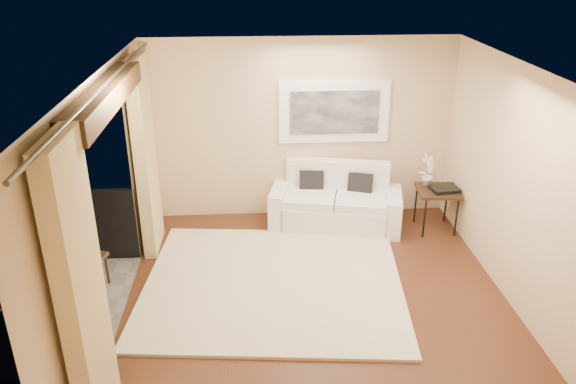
{
  "coord_description": "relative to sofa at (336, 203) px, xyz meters",
  "views": [
    {
      "loc": [
        -0.71,
        -5.41,
        3.87
      ],
      "look_at": [
        -0.29,
        0.92,
        1.05
      ],
      "focal_mm": 35.0,
      "sensor_mm": 36.0,
      "label": 1
    }
  ],
  "objects": [
    {
      "name": "floor",
      "position": [
        -0.5,
        -2.09,
        -0.32
      ],
      "size": [
        5.0,
        5.0,
        0.0
      ],
      "primitive_type": "plane",
      "color": "#4E2917",
      "rests_on": "ground"
    },
    {
      "name": "room_shell",
      "position": [
        -2.63,
        -2.09,
        2.2
      ],
      "size": [
        5.0,
        6.4,
        5.0
      ],
      "color": "white",
      "rests_on": "ground"
    },
    {
      "name": "balcony",
      "position": [
        -3.81,
        -2.09,
        -0.15
      ],
      "size": [
        1.81,
        2.6,
        1.17
      ],
      "color": "#605B56",
      "rests_on": "ground"
    },
    {
      "name": "curtains",
      "position": [
        -2.61,
        -2.09,
        1.01
      ],
      "size": [
        0.16,
        4.8,
        2.64
      ],
      "color": "#D4BD82",
      "rests_on": "ground"
    },
    {
      "name": "artwork",
      "position": [
        -0.01,
        0.38,
        1.3
      ],
      "size": [
        1.62,
        0.07,
        0.92
      ],
      "color": "white",
      "rests_on": "room_shell"
    },
    {
      "name": "rug",
      "position": [
        -1.0,
        -1.62,
        -0.3
      ],
      "size": [
        3.4,
        3.04,
        0.04
      ],
      "primitive_type": "cube",
      "rotation": [
        0.0,
        0.0,
        -0.1
      ],
      "color": "beige",
      "rests_on": "floor"
    },
    {
      "name": "sofa",
      "position": [
        0.0,
        0.0,
        0.0
      ],
      "size": [
        2.03,
        1.19,
        0.91
      ],
      "rotation": [
        0.0,
        0.0,
        -0.21
      ],
      "color": "white",
      "rests_on": "floor"
    },
    {
      "name": "side_table",
      "position": [
        1.43,
        -0.28,
        0.25
      ],
      "size": [
        0.63,
        0.63,
        0.63
      ],
      "rotation": [
        0.0,
        0.0,
        -0.09
      ],
      "color": "#301D10",
      "rests_on": "floor"
    },
    {
      "name": "tray",
      "position": [
        1.51,
        -0.33,
        0.34
      ],
      "size": [
        0.42,
        0.33,
        0.05
      ],
      "primitive_type": "cube",
      "rotation": [
        0.0,
        0.0,
        0.15
      ],
      "color": "black",
      "rests_on": "side_table"
    },
    {
      "name": "orchid",
      "position": [
        1.3,
        -0.13,
        0.55
      ],
      "size": [
        0.31,
        0.29,
        0.48
      ],
      "primitive_type": "imported",
      "rotation": [
        0.0,
        0.0,
        0.65
      ],
      "color": "white",
      "rests_on": "side_table"
    },
    {
      "name": "bistro_table",
      "position": [
        -3.63,
        -2.62,
        0.39
      ],
      "size": [
        0.74,
        0.74,
        0.79
      ],
      "rotation": [
        0.0,
        0.0,
        -0.11
      ],
      "color": "#301D10",
      "rests_on": "balcony"
    },
    {
      "name": "balcony_chair_far",
      "position": [
        -3.27,
        -1.62,
        0.19
      ],
      "size": [
        0.49,
        0.49,
        0.89
      ],
      "rotation": [
        0.0,
        0.0,
        2.81
      ],
      "color": "#301D10",
      "rests_on": "balcony"
    },
    {
      "name": "balcony_chair_near",
      "position": [
        -3.6,
        -2.98,
        0.27
      ],
      "size": [
        0.47,
        0.47,
        1.02
      ],
      "rotation": [
        0.0,
        0.0,
        -0.07
      ],
      "color": "#301D10",
      "rests_on": "balcony"
    },
    {
      "name": "candle",
      "position": [
        -3.57,
        -2.44,
        0.5
      ],
      "size": [
        0.06,
        0.06,
        0.07
      ],
      "primitive_type": "cylinder",
      "color": "red",
      "rests_on": "bistro_table"
    },
    {
      "name": "vase",
      "position": [
        -3.63,
        -2.83,
        0.56
      ],
      "size": [
        0.04,
        0.04,
        0.18
      ],
      "primitive_type": "cylinder",
      "color": "white",
      "rests_on": "bistro_table"
    },
    {
      "name": "glass_a",
      "position": [
        -3.49,
        -2.74,
        0.53
      ],
      "size": [
        0.06,
        0.06,
        0.12
      ],
      "primitive_type": "cylinder",
      "color": "white",
      "rests_on": "bistro_table"
    },
    {
      "name": "glass_b",
      "position": [
        -3.42,
        -2.63,
        0.53
      ],
      "size": [
        0.06,
        0.06,
        0.12
      ],
      "primitive_type": "cylinder",
      "color": "silver",
      "rests_on": "bistro_table"
    }
  ]
}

